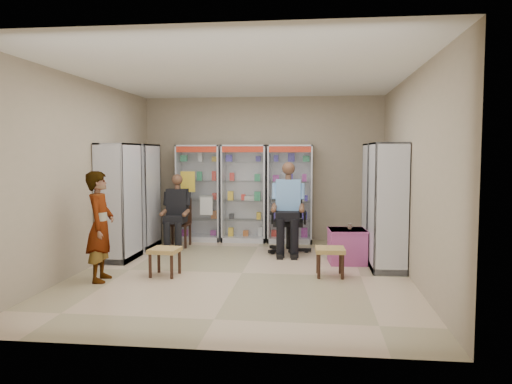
# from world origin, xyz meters

# --- Properties ---
(floor) EXTENTS (6.00, 6.00, 0.00)m
(floor) POSITION_xyz_m (0.00, 0.00, 0.00)
(floor) COLOR #C9AD8B
(floor) RESTS_ON ground
(room_shell) EXTENTS (5.02, 6.02, 3.01)m
(room_shell) POSITION_xyz_m (0.00, 0.00, 1.97)
(room_shell) COLOR tan
(room_shell) RESTS_ON ground
(cabinet_back_left) EXTENTS (0.90, 0.50, 2.00)m
(cabinet_back_left) POSITION_xyz_m (-1.30, 2.73, 1.00)
(cabinet_back_left) COLOR #AAAEB2
(cabinet_back_left) RESTS_ON floor
(cabinet_back_mid) EXTENTS (0.90, 0.50, 2.00)m
(cabinet_back_mid) POSITION_xyz_m (-0.35, 2.73, 1.00)
(cabinet_back_mid) COLOR #B1B3B9
(cabinet_back_mid) RESTS_ON floor
(cabinet_back_right) EXTENTS (0.90, 0.50, 2.00)m
(cabinet_back_right) POSITION_xyz_m (0.60, 2.73, 1.00)
(cabinet_back_right) COLOR silver
(cabinet_back_right) RESTS_ON floor
(cabinet_right_far) EXTENTS (0.90, 0.50, 2.00)m
(cabinet_right_far) POSITION_xyz_m (2.23, 1.60, 1.00)
(cabinet_right_far) COLOR #B0B3B8
(cabinet_right_far) RESTS_ON floor
(cabinet_right_near) EXTENTS (0.90, 0.50, 2.00)m
(cabinet_right_near) POSITION_xyz_m (2.23, 0.50, 1.00)
(cabinet_right_near) COLOR silver
(cabinet_right_near) RESTS_ON floor
(cabinet_left_far) EXTENTS (0.90, 0.50, 2.00)m
(cabinet_left_far) POSITION_xyz_m (-2.23, 1.80, 1.00)
(cabinet_left_far) COLOR #A7A9AE
(cabinet_left_far) RESTS_ON floor
(cabinet_left_near) EXTENTS (0.90, 0.50, 2.00)m
(cabinet_left_near) POSITION_xyz_m (-2.23, 0.70, 1.00)
(cabinet_left_near) COLOR #B2B4B9
(cabinet_left_near) RESTS_ON floor
(wooden_chair) EXTENTS (0.42, 0.42, 0.94)m
(wooden_chair) POSITION_xyz_m (-1.55, 2.00, 0.47)
(wooden_chair) COLOR black
(wooden_chair) RESTS_ON floor
(seated_customer) EXTENTS (0.44, 0.60, 1.34)m
(seated_customer) POSITION_xyz_m (-1.55, 1.95, 0.67)
(seated_customer) COLOR black
(seated_customer) RESTS_ON floor
(office_chair) EXTENTS (0.69, 0.69, 1.23)m
(office_chair) POSITION_xyz_m (0.62, 1.67, 0.62)
(office_chair) COLOR black
(office_chair) RESTS_ON floor
(seated_shopkeeper) EXTENTS (0.53, 0.73, 1.57)m
(seated_shopkeeper) POSITION_xyz_m (0.62, 1.62, 0.78)
(seated_shopkeeper) COLOR #6086BE
(seated_shopkeeper) RESTS_ON floor
(pink_trunk) EXTENTS (0.64, 0.62, 0.57)m
(pink_trunk) POSITION_xyz_m (1.64, 0.89, 0.28)
(pink_trunk) COLOR #C34E8F
(pink_trunk) RESTS_ON floor
(tea_glass) EXTENTS (0.07, 0.07, 0.09)m
(tea_glass) POSITION_xyz_m (1.69, 0.93, 0.61)
(tea_glass) COLOR #5E2C08
(tea_glass) RESTS_ON pink_trunk
(woven_stool_a) EXTENTS (0.44, 0.44, 0.43)m
(woven_stool_a) POSITION_xyz_m (1.33, -0.04, 0.21)
(woven_stool_a) COLOR tan
(woven_stool_a) RESTS_ON floor
(woven_stool_b) EXTENTS (0.45, 0.45, 0.42)m
(woven_stool_b) POSITION_xyz_m (-1.12, -0.30, 0.21)
(woven_stool_b) COLOR #A56E45
(woven_stool_b) RESTS_ON floor
(standing_man) EXTENTS (0.45, 0.62, 1.58)m
(standing_man) POSITION_xyz_m (-1.95, -0.69, 0.79)
(standing_man) COLOR gray
(standing_man) RESTS_ON floor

